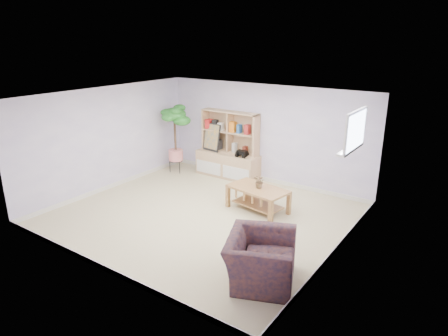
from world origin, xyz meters
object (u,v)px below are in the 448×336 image
Objects in this scene: floor_tree at (175,139)px; armchair at (261,256)px; coffee_table at (258,199)px; storage_unit at (228,145)px.

floor_tree reaches higher than armchair.
coffee_table is at bearing 9.03° from armchair.
armchair is at bearing -49.22° from coffee_table.
floor_tree is at bearing 172.98° from coffee_table.
coffee_table is 0.68× the size of floor_tree.
armchair is at bearing -49.85° from storage_unit.
floor_tree is (-3.04, 0.92, 0.65)m from coffee_table.
armchair is (1.30, -2.16, 0.16)m from coffee_table.
floor_tree reaches higher than storage_unit.
storage_unit is 0.94× the size of floor_tree.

